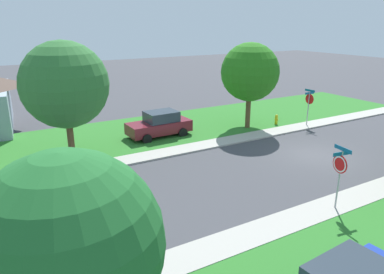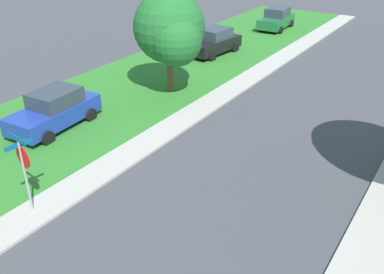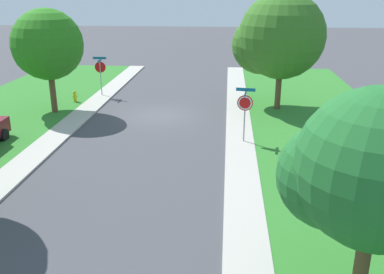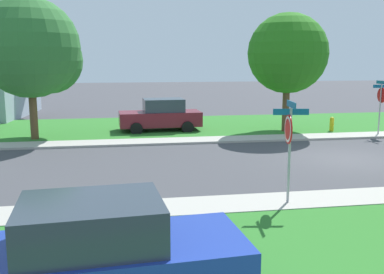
{
  "view_description": "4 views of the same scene",
  "coord_description": "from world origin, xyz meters",
  "px_view_note": "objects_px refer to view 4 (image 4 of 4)",
  "views": [
    {
      "loc": [
        -13.47,
        16.22,
        7.51
      ],
      "look_at": [
        2.95,
        6.74,
        1.4
      ],
      "focal_mm": 33.51,
      "sensor_mm": 36.0,
      "label": 1
    },
    {
      "loc": [
        5.7,
        -2.19,
        8.7
      ],
      "look_at": [
        -1.96,
        9.37,
        1.4
      ],
      "focal_mm": 40.04,
      "sensor_mm": 36.0,
      "label": 2
    },
    {
      "loc": [
        -4.0,
        24.2,
        7.31
      ],
      "look_at": [
        -2.6,
        7.62,
        1.4
      ],
      "focal_mm": 39.71,
      "sensor_mm": 36.0,
      "label": 3
    },
    {
      "loc": [
        -15.49,
        8.66,
        3.81
      ],
      "look_at": [
        -1.95,
        6.39,
        1.4
      ],
      "focal_mm": 41.31,
      "sensor_mm": 36.0,
      "label": 4
    }
  ],
  "objects_px": {
    "stop_sign_far_corner": "(289,136)",
    "tree_sidewalk_mid": "(35,51)",
    "fire_hydrant": "(332,124)",
    "stop_sign_near_corner": "(381,98)",
    "car_blue_across_road": "(102,256)",
    "tree_sidewalk_near": "(289,56)",
    "car_maroon_kerbside_mid": "(161,115)"
  },
  "relations": [
    {
      "from": "stop_sign_far_corner",
      "to": "tree_sidewalk_mid",
      "type": "distance_m",
      "value": 14.11
    },
    {
      "from": "fire_hydrant",
      "to": "stop_sign_near_corner",
      "type": "bearing_deg",
      "value": -123.02
    },
    {
      "from": "fire_hydrant",
      "to": "stop_sign_far_corner",
      "type": "bearing_deg",
      "value": 148.13
    },
    {
      "from": "car_blue_across_road",
      "to": "fire_hydrant",
      "type": "height_order",
      "value": "car_blue_across_road"
    },
    {
      "from": "tree_sidewalk_near",
      "to": "stop_sign_near_corner",
      "type": "bearing_deg",
      "value": -114.56
    },
    {
      "from": "stop_sign_near_corner",
      "to": "stop_sign_far_corner",
      "type": "distance_m",
      "value": 13.03
    },
    {
      "from": "stop_sign_far_corner",
      "to": "tree_sidewalk_mid",
      "type": "xyz_separation_m",
      "value": [
        11.31,
        8.1,
        2.31
      ]
    },
    {
      "from": "stop_sign_near_corner",
      "to": "car_maroon_kerbside_mid",
      "type": "bearing_deg",
      "value": 74.1
    },
    {
      "from": "tree_sidewalk_mid",
      "to": "stop_sign_near_corner",
      "type": "bearing_deg",
      "value": -95.58
    },
    {
      "from": "tree_sidewalk_mid",
      "to": "fire_hydrant",
      "type": "relative_size",
      "value": 8.03
    },
    {
      "from": "stop_sign_near_corner",
      "to": "car_blue_across_road",
      "type": "bearing_deg",
      "value": 136.1
    },
    {
      "from": "car_blue_across_road",
      "to": "tree_sidewalk_near",
      "type": "bearing_deg",
      "value": -30.06
    },
    {
      "from": "stop_sign_near_corner",
      "to": "stop_sign_far_corner",
      "type": "height_order",
      "value": "same"
    },
    {
      "from": "car_maroon_kerbside_mid",
      "to": "tree_sidewalk_mid",
      "type": "relative_size",
      "value": 0.65
    },
    {
      "from": "fire_hydrant",
      "to": "tree_sidewalk_near",
      "type": "bearing_deg",
      "value": 73.72
    },
    {
      "from": "stop_sign_far_corner",
      "to": "car_blue_across_road",
      "type": "xyz_separation_m",
      "value": [
        -4.2,
        4.62,
        -1.01
      ]
    },
    {
      "from": "stop_sign_far_corner",
      "to": "tree_sidewalk_near",
      "type": "relative_size",
      "value": 0.45
    },
    {
      "from": "car_maroon_kerbside_mid",
      "to": "stop_sign_far_corner",
      "type": "bearing_deg",
      "value": -170.71
    },
    {
      "from": "stop_sign_far_corner",
      "to": "fire_hydrant",
      "type": "height_order",
      "value": "stop_sign_far_corner"
    },
    {
      "from": "fire_hydrant",
      "to": "tree_sidewalk_mid",
      "type": "bearing_deg",
      "value": 88.52
    },
    {
      "from": "stop_sign_near_corner",
      "to": "stop_sign_far_corner",
      "type": "bearing_deg",
      "value": 137.92
    },
    {
      "from": "car_blue_across_road",
      "to": "stop_sign_near_corner",
      "type": "bearing_deg",
      "value": -43.9
    },
    {
      "from": "car_maroon_kerbside_mid",
      "to": "tree_sidewalk_near",
      "type": "xyz_separation_m",
      "value": [
        -1.16,
        -6.61,
        3.12
      ]
    },
    {
      "from": "stop_sign_near_corner",
      "to": "car_maroon_kerbside_mid",
      "type": "distance_m",
      "value": 11.3
    },
    {
      "from": "stop_sign_far_corner",
      "to": "tree_sidewalk_mid",
      "type": "bearing_deg",
      "value": 35.61
    },
    {
      "from": "stop_sign_far_corner",
      "to": "car_maroon_kerbside_mid",
      "type": "bearing_deg",
      "value": 9.29
    },
    {
      "from": "car_maroon_kerbside_mid",
      "to": "tree_sidewalk_near",
      "type": "distance_m",
      "value": 7.4
    },
    {
      "from": "car_maroon_kerbside_mid",
      "to": "tree_sidewalk_mid",
      "type": "bearing_deg",
      "value": 103.43
    },
    {
      "from": "car_blue_across_road",
      "to": "car_maroon_kerbside_mid",
      "type": "bearing_deg",
      "value": -8.48
    },
    {
      "from": "tree_sidewalk_mid",
      "to": "fire_hydrant",
      "type": "distance_m",
      "value": 15.37
    },
    {
      "from": "fire_hydrant",
      "to": "car_blue_across_road",
      "type": "bearing_deg",
      "value": 142.98
    },
    {
      "from": "stop_sign_near_corner",
      "to": "fire_hydrant",
      "type": "height_order",
      "value": "stop_sign_near_corner"
    }
  ]
}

